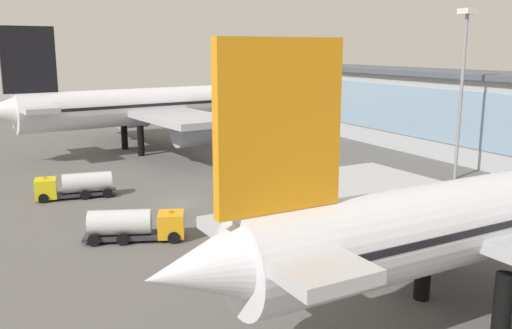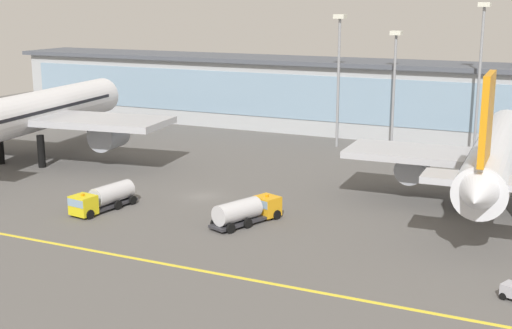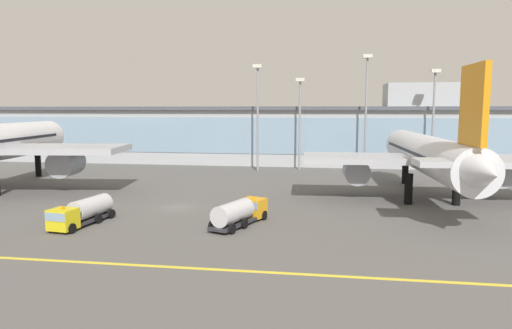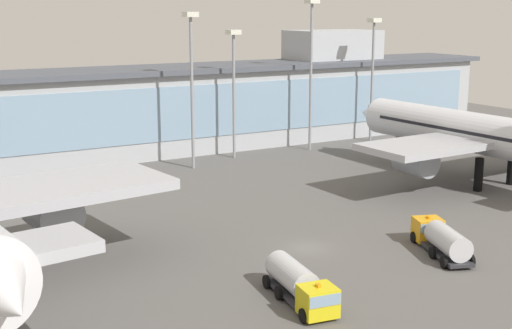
% 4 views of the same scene
% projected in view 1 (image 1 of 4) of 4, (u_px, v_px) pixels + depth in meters
% --- Properties ---
extents(ground_plane, '(190.51, 190.51, 0.00)m').
position_uv_depth(ground_plane, '(180.00, 203.00, 62.47)').
color(ground_plane, '#5B5956').
extents(terminal_building, '(139.08, 14.00, 18.79)m').
position_uv_depth(terminal_building, '(505.00, 117.00, 81.68)').
color(terminal_building, '#ADB2B7').
rests_on(terminal_building, ground).
extents(airliner_near_left, '(44.87, 53.29, 20.38)m').
position_uv_depth(airliner_near_left, '(149.00, 107.00, 93.10)').
color(airliner_near_left, black).
rests_on(airliner_near_left, ground).
extents(airliner_near_right, '(35.54, 47.05, 17.73)m').
position_uv_depth(airliner_near_right, '(495.00, 216.00, 35.95)').
color(airliner_near_right, black).
rests_on(airliner_near_right, ground).
extents(fuel_tanker_truck, '(4.05, 9.30, 2.90)m').
position_uv_depth(fuel_tanker_truck, '(73.00, 185.00, 64.34)').
color(fuel_tanker_truck, black).
rests_on(fuel_tanker_truck, ground).
extents(baggage_tug_near, '(5.60, 9.31, 2.90)m').
position_uv_depth(baggage_tug_near, '(138.00, 224.00, 50.17)').
color(baggage_tug_near, black).
rests_on(baggage_tug_near, ground).
extents(apron_light_mast_east, '(1.80, 1.80, 22.13)m').
position_uv_depth(apron_light_mast_east, '(463.00, 68.00, 71.18)').
color(apron_light_mast_east, gray).
rests_on(apron_light_mast_east, ground).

